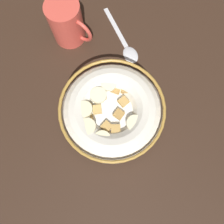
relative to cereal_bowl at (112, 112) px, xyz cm
name	(u,v)px	position (x,y,z in cm)	size (l,w,h in cm)	color
ground_plane	(112,117)	(0.01, 0.02, -4.34)	(137.18, 137.18, 2.00)	#332116
cereal_bowl	(112,112)	(0.00, 0.00, 0.00)	(19.99, 19.99, 6.21)	silver
spoon	(126,47)	(-5.99, 15.42, -3.00)	(14.59, 10.18, 0.80)	silver
coffee_mug	(67,23)	(-18.40, 10.89, 1.35)	(10.16, 7.13, 9.40)	#D84C3F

